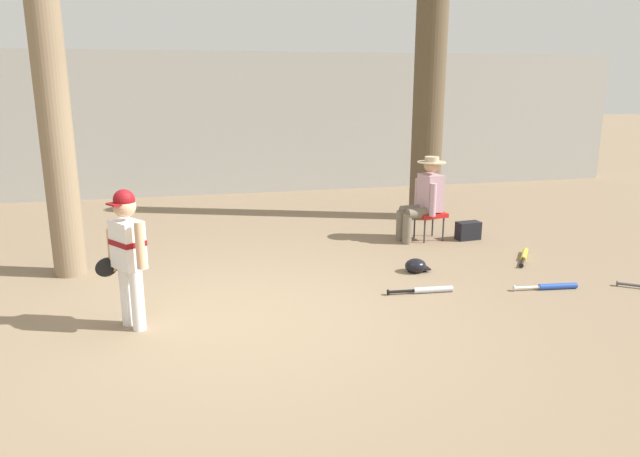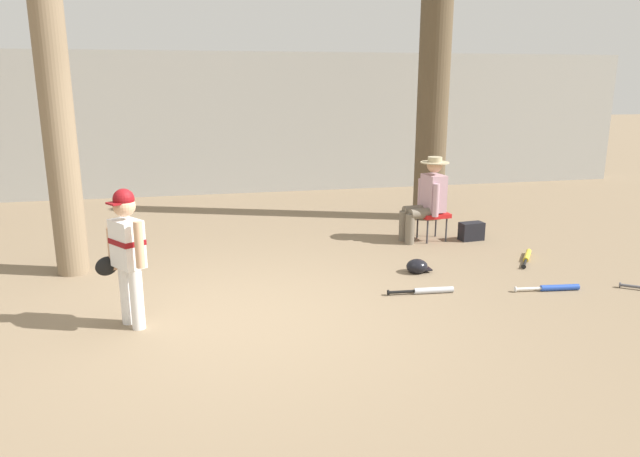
# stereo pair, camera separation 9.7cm
# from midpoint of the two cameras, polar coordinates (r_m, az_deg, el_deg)

# --- Properties ---
(ground_plane) EXTENTS (60.00, 60.00, 0.00)m
(ground_plane) POSITION_cam_midpoint_polar(r_m,az_deg,el_deg) (5.72, -6.90, -8.87)
(ground_plane) COLOR #7F6B51
(concrete_back_wall) EXTENTS (18.00, 0.36, 2.79)m
(concrete_back_wall) POSITION_cam_midpoint_polar(r_m,az_deg,el_deg) (12.05, -10.30, 10.00)
(concrete_back_wall) COLOR #9E9E99
(concrete_back_wall) RESTS_ON ground
(tree_near_player) EXTENTS (0.59, 0.59, 4.93)m
(tree_near_player) POSITION_cam_midpoint_polar(r_m,az_deg,el_deg) (7.28, -24.12, 12.36)
(tree_near_player) COLOR #7F6B51
(tree_near_player) RESTS_ON ground
(tree_behind_spectator) EXTENTS (0.67, 0.67, 4.94)m
(tree_behind_spectator) POSITION_cam_midpoint_polar(r_m,az_deg,el_deg) (9.76, 11.30, 13.46)
(tree_behind_spectator) COLOR brown
(tree_behind_spectator) RESTS_ON ground
(young_ballplayer) EXTENTS (0.52, 0.51, 1.31)m
(young_ballplayer) POSITION_cam_midpoint_polar(r_m,az_deg,el_deg) (5.58, -17.91, -1.95)
(young_ballplayer) COLOR white
(young_ballplayer) RESTS_ON ground
(folding_stool) EXTENTS (0.44, 0.44, 0.41)m
(folding_stool) POSITION_cam_midpoint_polar(r_m,az_deg,el_deg) (8.52, 11.21, 1.27)
(folding_stool) COLOR red
(folding_stool) RESTS_ON ground
(seated_spectator) EXTENTS (0.67, 0.54, 1.20)m
(seated_spectator) POSITION_cam_midpoint_polar(r_m,az_deg,el_deg) (8.42, 10.71, 3.06)
(seated_spectator) COLOR #6B6051
(seated_spectator) RESTS_ON ground
(handbag_beside_stool) EXTENTS (0.36, 0.21, 0.26)m
(handbag_beside_stool) POSITION_cam_midpoint_polar(r_m,az_deg,el_deg) (8.70, 14.85, -0.26)
(handbag_beside_stool) COLOR black
(handbag_beside_stool) RESTS_ON ground
(bat_blue_youth) EXTENTS (0.73, 0.14, 0.07)m
(bat_blue_youth) POSITION_cam_midpoint_polar(r_m,az_deg,el_deg) (6.94, 22.28, -5.37)
(bat_blue_youth) COLOR #2347AD
(bat_blue_youth) RESTS_ON ground
(bat_yellow_trainer) EXTENTS (0.49, 0.64, 0.07)m
(bat_yellow_trainer) POSITION_cam_midpoint_polar(r_m,az_deg,el_deg) (8.01, 19.85, -2.61)
(bat_yellow_trainer) COLOR yellow
(bat_yellow_trainer) RESTS_ON ground
(bat_aluminum_silver) EXTENTS (0.73, 0.12, 0.07)m
(bat_aluminum_silver) POSITION_cam_midpoint_polar(r_m,az_deg,el_deg) (6.46, 10.96, -5.95)
(bat_aluminum_silver) COLOR #B7BCC6
(bat_aluminum_silver) RESTS_ON ground
(batting_helmet_black) EXTENTS (0.30, 0.23, 0.18)m
(batting_helmet_black) POSITION_cam_midpoint_polar(r_m,az_deg,el_deg) (7.11, 9.84, -3.67)
(batting_helmet_black) COLOR black
(batting_helmet_black) RESTS_ON ground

